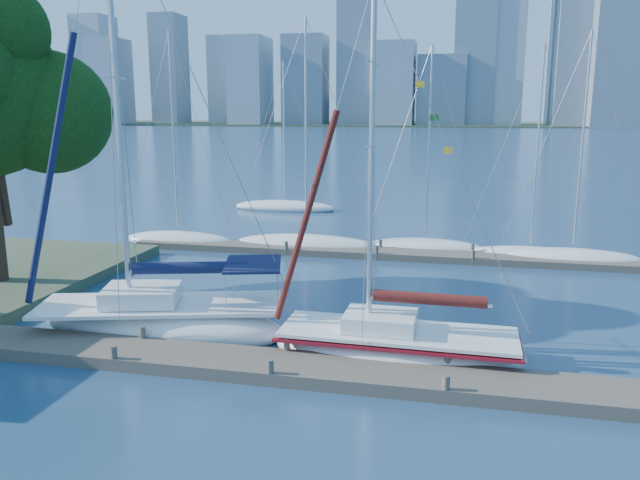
# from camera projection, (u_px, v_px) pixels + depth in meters

# --- Properties ---
(ground) EXTENTS (700.00, 700.00, 0.00)m
(ground) POSITION_uv_depth(u_px,v_px,m) (279.00, 373.00, 19.01)
(ground) COLOR #172D4B
(ground) RESTS_ON ground
(near_dock) EXTENTS (26.00, 2.00, 0.40)m
(near_dock) POSITION_uv_depth(u_px,v_px,m) (279.00, 367.00, 18.97)
(near_dock) COLOR brown
(near_dock) RESTS_ON ground
(far_dock) EXTENTS (30.00, 1.80, 0.36)m
(far_dock) POSITION_uv_depth(u_px,v_px,m) (397.00, 254.00, 33.83)
(far_dock) COLOR brown
(far_dock) RESTS_ON ground
(far_shore) EXTENTS (800.00, 100.00, 1.50)m
(far_shore) POSITION_uv_depth(u_px,v_px,m) (450.00, 125.00, 324.75)
(far_shore) COLOR #38472D
(far_shore) RESTS_ON ground
(sailboat_navy) EXTENTS (9.73, 5.38, 16.00)m
(sailboat_navy) POSITION_uv_depth(u_px,v_px,m) (160.00, 300.00, 22.30)
(sailboat_navy) COLOR white
(sailboat_navy) RESTS_ON ground
(sailboat_maroon) EXTENTS (8.13, 2.80, 12.16)m
(sailboat_maroon) POSITION_uv_depth(u_px,v_px,m) (397.00, 330.00, 19.95)
(sailboat_maroon) COLOR white
(sailboat_maroon) RESTS_ON ground
(bg_boat_0) EXTENTS (6.74, 2.24, 12.56)m
(bg_boat_0) POSITION_uv_depth(u_px,v_px,m) (179.00, 239.00, 37.28)
(bg_boat_0) COLOR white
(bg_boat_0) RESTS_ON ground
(bg_boat_1) EXTENTS (8.81, 4.20, 13.17)m
(bg_boat_1) POSITION_uv_depth(u_px,v_px,m) (306.00, 244.00, 36.01)
(bg_boat_1) COLOR white
(bg_boat_1) RESTS_ON ground
(bg_boat_2) EXTENTS (7.02, 3.64, 11.67)m
(bg_boat_2) POSITION_uv_depth(u_px,v_px,m) (425.00, 247.00, 35.30)
(bg_boat_2) COLOR white
(bg_boat_2) RESTS_ON ground
(bg_boat_3) EXTENTS (7.15, 2.63, 11.48)m
(bg_boat_3) POSITION_uv_depth(u_px,v_px,m) (530.00, 254.00, 33.60)
(bg_boat_3) COLOR white
(bg_boat_3) RESTS_ON ground
(bg_boat_4) EXTENTS (7.48, 3.28, 12.05)m
(bg_boat_4) POSITION_uv_depth(u_px,v_px,m) (573.00, 258.00, 32.68)
(bg_boat_4) COLOR white
(bg_boat_4) RESTS_ON ground
(bg_boat_6) EXTENTS (8.58, 4.28, 11.85)m
(bg_boat_6) POSITION_uv_depth(u_px,v_px,m) (285.00, 207.00, 49.89)
(bg_boat_6) COLOR white
(bg_boat_6) RESTS_ON ground
(skyline) EXTENTS (504.47, 51.31, 125.88)m
(skyline) POSITION_uv_depth(u_px,v_px,m) (505.00, 48.00, 284.06)
(skyline) COLOR gray
(skyline) RESTS_ON ground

